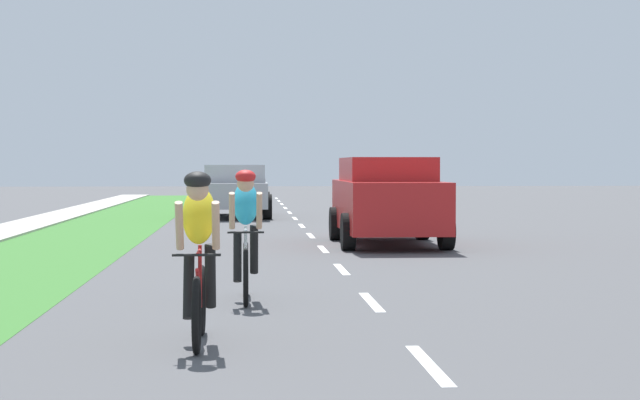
% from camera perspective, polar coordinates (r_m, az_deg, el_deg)
% --- Properties ---
extents(ground_plane, '(120.00, 120.00, 0.00)m').
position_cam_1_polar(ground_plane, '(22.70, -0.20, -2.25)').
color(ground_plane, '#4C4C4F').
extents(grass_verge, '(2.96, 70.00, 0.01)m').
position_cam_1_polar(grass_verge, '(22.95, -13.25, -2.25)').
color(grass_verge, '#38722D').
rests_on(grass_verge, ground_plane).
extents(lane_markings_center, '(0.12, 53.80, 0.01)m').
position_cam_1_polar(lane_markings_center, '(26.68, -0.76, -1.63)').
color(lane_markings_center, white).
rests_on(lane_markings_center, ground_plane).
extents(cyclist_lead, '(0.42, 1.72, 1.58)m').
position_cam_1_polar(cyclist_lead, '(9.72, -6.48, -2.99)').
color(cyclist_lead, black).
rests_on(cyclist_lead, ground_plane).
extents(cyclist_trailing, '(0.42, 1.72, 1.58)m').
position_cam_1_polar(cyclist_trailing, '(12.78, -3.99, -1.82)').
color(cyclist_trailing, black).
rests_on(cyclist_trailing, ground_plane).
extents(suv_red, '(2.15, 4.70, 1.79)m').
position_cam_1_polar(suv_red, '(21.95, 3.62, 0.08)').
color(suv_red, red).
rests_on(suv_red, ground_plane).
extents(pickup_silver, '(2.22, 5.10, 1.64)m').
position_cam_1_polar(pickup_silver, '(33.49, -4.55, 0.49)').
color(pickup_silver, '#A5A8AD').
rests_on(pickup_silver, ground_plane).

